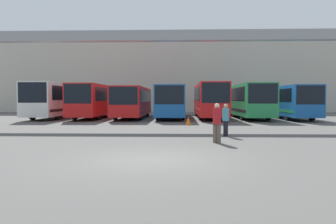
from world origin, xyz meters
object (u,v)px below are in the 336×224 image
(bus_slot_3, at_px, (171,100))
(bus_slot_5, at_px, (248,99))
(traffic_cone, at_px, (188,121))
(pedestrian_near_right, at_px, (217,122))
(bus_slot_1, at_px, (96,99))
(pedestrian_near_left, at_px, (226,119))
(bus_slot_2, at_px, (133,101))
(bus_slot_4, at_px, (209,99))
(bus_slot_6, at_px, (288,100))
(bus_slot_0, at_px, (58,98))

(bus_slot_3, relative_size, bus_slot_5, 0.95)
(bus_slot_3, xyz_separation_m, traffic_cone, (1.45, -8.41, -1.47))
(bus_slot_5, xyz_separation_m, pedestrian_near_right, (-4.99, -18.06, -0.95))
(bus_slot_1, xyz_separation_m, pedestrian_near_left, (10.56, -15.35, -0.98))
(bus_slot_1, xyz_separation_m, bus_slot_2, (3.71, -0.27, -0.13))
(bus_slot_4, relative_size, pedestrian_near_right, 7.08)
(bus_slot_3, relative_size, pedestrian_near_left, 6.94)
(bus_slot_2, relative_size, bus_slot_6, 1.02)
(bus_slot_3, relative_size, pedestrian_near_right, 6.68)
(bus_slot_3, height_order, bus_slot_6, bus_slot_3)
(bus_slot_2, bearing_deg, bus_slot_5, 2.52)
(bus_slot_2, bearing_deg, pedestrian_near_left, -65.55)
(bus_slot_0, height_order, bus_slot_2, bus_slot_0)
(bus_slot_3, height_order, bus_slot_5, bus_slot_5)
(bus_slot_0, height_order, pedestrian_near_right, bus_slot_0)
(bus_slot_4, height_order, traffic_cone, bus_slot_4)
(bus_slot_1, height_order, bus_slot_3, bus_slot_1)
(bus_slot_2, bearing_deg, bus_slot_6, -0.42)
(bus_slot_2, distance_m, traffic_cone, 9.79)
(bus_slot_5, relative_size, bus_slot_6, 1.11)
(bus_slot_6, bearing_deg, bus_slot_1, 178.84)
(bus_slot_3, distance_m, pedestrian_near_right, 17.96)
(bus_slot_5, height_order, bus_slot_6, bus_slot_5)
(bus_slot_1, height_order, bus_slot_5, bus_slot_5)
(bus_slot_5, xyz_separation_m, bus_slot_6, (3.71, -0.60, -0.10))
(traffic_cone, bearing_deg, bus_slot_0, 146.24)
(bus_slot_0, relative_size, traffic_cone, 19.18)
(bus_slot_1, distance_m, bus_slot_3, 7.42)
(bus_slot_2, relative_size, traffic_cone, 18.48)
(pedestrian_near_right, bearing_deg, bus_slot_0, -28.92)
(bus_slot_1, relative_size, bus_slot_4, 0.95)
(bus_slot_1, height_order, bus_slot_4, bus_slot_4)
(bus_slot_6, bearing_deg, pedestrian_near_right, -116.49)
(bus_slot_3, bearing_deg, bus_slot_6, -1.61)
(pedestrian_near_right, distance_m, traffic_cone, 9.44)
(bus_slot_5, distance_m, traffic_cone, 10.66)
(pedestrian_near_left, bearing_deg, bus_slot_6, 138.54)
(bus_slot_0, xyz_separation_m, bus_slot_6, (22.25, -0.31, -0.17))
(bus_slot_5, relative_size, traffic_cone, 20.15)
(bus_slot_0, height_order, bus_slot_3, bus_slot_0)
(pedestrian_near_left, bearing_deg, bus_slot_4, 164.54)
(bus_slot_1, bearing_deg, traffic_cone, -43.69)
(pedestrian_near_right, bearing_deg, bus_slot_1, -37.36)
(bus_slot_3, xyz_separation_m, pedestrian_near_left, (3.15, -15.29, -0.90))
(bus_slot_2, distance_m, bus_slot_6, 14.84)
(bus_slot_4, bearing_deg, pedestrian_near_right, -94.05)
(traffic_cone, bearing_deg, bus_slot_4, 75.51)
(bus_slot_0, height_order, bus_slot_5, bus_slot_0)
(bus_slot_2, bearing_deg, traffic_cone, -57.84)
(bus_slot_4, bearing_deg, traffic_cone, -104.49)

